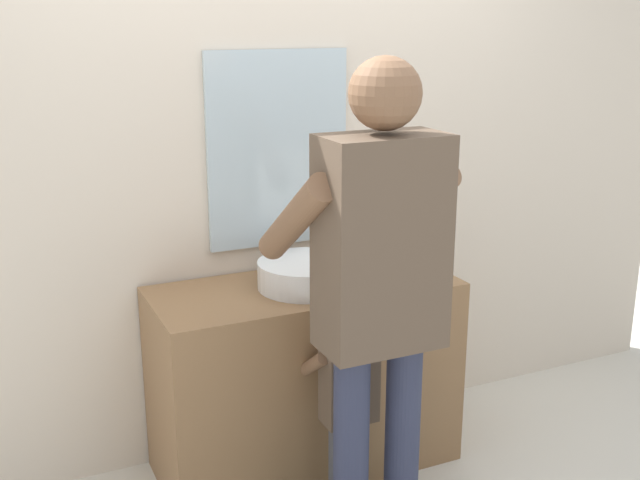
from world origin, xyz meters
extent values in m
cube|color=beige|center=(0.00, 0.62, 1.35)|extent=(4.40, 0.08, 2.70)
cube|color=silver|center=(0.00, 0.57, 1.34)|extent=(0.63, 0.02, 0.83)
cube|color=olive|center=(0.00, 0.30, 0.41)|extent=(1.26, 0.54, 0.82)
cylinder|color=white|center=(0.00, 0.28, 0.87)|extent=(0.40, 0.40, 0.11)
cylinder|color=silver|center=(0.00, 0.28, 0.88)|extent=(0.33, 0.33, 0.09)
cylinder|color=#B7BABF|center=(0.00, 0.53, 0.91)|extent=(0.03, 0.03, 0.18)
cylinder|color=#B7BABF|center=(0.00, 0.47, 0.99)|extent=(0.02, 0.12, 0.02)
cylinder|color=#B7BABF|center=(-0.07, 0.53, 0.84)|extent=(0.04, 0.04, 0.05)
cylinder|color=#B7BABF|center=(0.07, 0.53, 0.84)|extent=(0.04, 0.04, 0.05)
cylinder|color=silver|center=(0.38, 0.29, 0.87)|extent=(0.07, 0.07, 0.09)
cylinder|color=blue|center=(0.39, 0.30, 0.92)|extent=(0.02, 0.02, 0.17)
cube|color=white|center=(0.39, 0.30, 1.01)|extent=(0.01, 0.02, 0.02)
cylinder|color=#47474C|center=(-0.05, -0.11, 0.20)|extent=(0.06, 0.06, 0.41)
cylinder|color=#47474C|center=(0.05, -0.11, 0.20)|extent=(0.06, 0.06, 0.41)
cube|color=brown|center=(0.00, -0.11, 0.59)|extent=(0.20, 0.12, 0.36)
sphere|color=brown|center=(0.00, -0.11, 0.83)|extent=(0.12, 0.12, 0.12)
cylinder|color=brown|center=(-0.11, -0.02, 0.62)|extent=(0.05, 0.25, 0.19)
cylinder|color=brown|center=(0.11, -0.02, 0.62)|extent=(0.05, 0.25, 0.19)
cylinder|color=#2D334C|center=(-0.11, -0.35, 0.41)|extent=(0.12, 0.12, 0.82)
cylinder|color=#2D334C|center=(0.09, -0.35, 0.41)|extent=(0.12, 0.12, 0.82)
cube|color=brown|center=(-0.01, -0.35, 1.17)|extent=(0.41, 0.23, 0.71)
sphere|color=brown|center=(-0.01, -0.35, 1.65)|extent=(0.23, 0.23, 0.23)
cylinder|color=brown|center=(-0.24, -0.16, 1.23)|extent=(0.10, 0.49, 0.39)
cylinder|color=brown|center=(0.21, -0.16, 1.23)|extent=(0.10, 0.49, 0.39)
cylinder|color=green|center=(0.21, 0.02, 1.05)|extent=(0.01, 0.14, 0.03)
cube|color=white|center=(0.21, 0.10, 1.06)|extent=(0.01, 0.02, 0.02)
camera|label=1|loc=(-1.20, -2.44, 1.88)|focal=43.46mm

